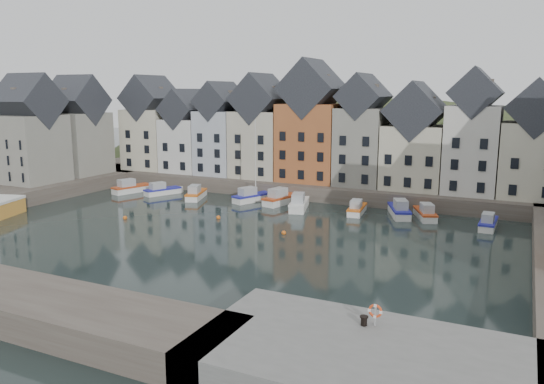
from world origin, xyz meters
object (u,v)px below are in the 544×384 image
Objects in this scene: boat_a at (131,188)px; boat_d at (251,196)px; life_ring_post at (375,311)px; mooring_bollard at (364,320)px.

boat_d reaches higher than boat_a.
boat_a is 0.56× the size of boat_d.
life_ring_post is at bearing -31.15° from boat_d.
mooring_bollard reaches higher than boat_a.
boat_a is at bearing 143.83° from life_ring_post.
life_ring_post is at bearing -19.38° from boat_a.
boat_a is 11.40× the size of mooring_bollard.
boat_a is at bearing -152.30° from boat_d.
boat_d is at bearing 22.44° from boat_a.
boat_a is 57.65m from life_ring_post.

